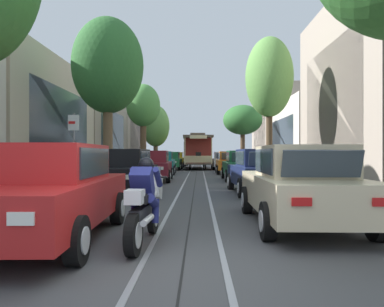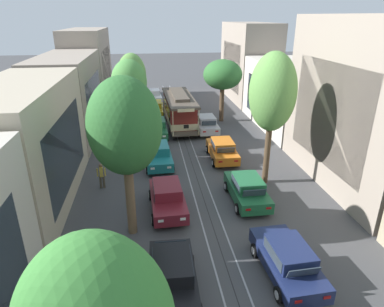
{
  "view_description": "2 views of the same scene",
  "coord_description": "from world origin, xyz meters",
  "px_view_note": "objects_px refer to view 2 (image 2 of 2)",
  "views": [
    {
      "loc": [
        0.21,
        -4.44,
        1.42
      ],
      "look_at": [
        -0.28,
        19.17,
        1.44
      ],
      "focal_mm": 33.31,
      "sensor_mm": 36.0,
      "label": 1
    },
    {
      "loc": [
        -3.08,
        -2.31,
        10.22
      ],
      "look_at": [
        0.0,
        20.36,
        0.82
      ],
      "focal_mm": 31.52,
      "sensor_mm": 36.0,
      "label": 2
    }
  ],
  "objects_px": {
    "parked_car_silver_fifth_right": "(206,124)",
    "cable_car_trolley": "(179,109)",
    "parked_car_white_far_left": "(154,96)",
    "parked_car_yellow_sixth_left": "(155,109)",
    "street_tree_kerb_left_mid": "(129,83)",
    "pedestrian_on_left_pavement": "(101,174)",
    "parked_car_green_fifth_left": "(157,128)",
    "parked_car_teal_fourth_left": "(158,155)",
    "parked_car_black_second_left": "(173,277)",
    "parked_car_orange_fourth_right": "(222,150)",
    "street_tree_kerb_left_second": "(125,128)",
    "street_tree_kerb_left_fourth": "(132,75)",
    "street_sign_post": "(139,292)",
    "parked_car_maroon_mid_left": "(167,197)",
    "parked_car_navy_second_right": "(287,260)",
    "parked_car_green_mid_right": "(247,189)",
    "street_tree_kerb_right_second": "(273,93)",
    "street_tree_kerb_right_mid": "(223,75)"
  },
  "relations": [
    {
      "from": "parked_car_silver_fifth_right",
      "to": "cable_car_trolley",
      "type": "xyz_separation_m",
      "value": [
        -2.32,
        2.37,
        0.86
      ]
    },
    {
      "from": "parked_car_white_far_left",
      "to": "parked_car_yellow_sixth_left",
      "type": "bearing_deg",
      "value": -90.86
    },
    {
      "from": "street_tree_kerb_left_mid",
      "to": "pedestrian_on_left_pavement",
      "type": "xyz_separation_m",
      "value": [
        -1.77,
        -7.28,
        -4.33
      ]
    },
    {
      "from": "parked_car_green_fifth_left",
      "to": "cable_car_trolley",
      "type": "height_order",
      "value": "cable_car_trolley"
    },
    {
      "from": "parked_car_white_far_left",
      "to": "cable_car_trolley",
      "type": "relative_size",
      "value": 0.48
    },
    {
      "from": "parked_car_yellow_sixth_left",
      "to": "street_tree_kerb_left_mid",
      "type": "bearing_deg",
      "value": -103.04
    },
    {
      "from": "parked_car_teal_fourth_left",
      "to": "parked_car_green_fifth_left",
      "type": "relative_size",
      "value": 1.01
    },
    {
      "from": "parked_car_black_second_left",
      "to": "parked_car_orange_fourth_right",
      "type": "xyz_separation_m",
      "value": [
        4.82,
        12.88,
        0.0
      ]
    },
    {
      "from": "street_tree_kerb_left_second",
      "to": "parked_car_white_far_left",
      "type": "bearing_deg",
      "value": 86.03
    },
    {
      "from": "parked_car_green_fifth_left",
      "to": "street_tree_kerb_left_fourth",
      "type": "xyz_separation_m",
      "value": [
        -2.19,
        7.21,
        3.58
      ]
    },
    {
      "from": "parked_car_yellow_sixth_left",
      "to": "street_tree_kerb_left_mid",
      "type": "height_order",
      "value": "street_tree_kerb_left_mid"
    },
    {
      "from": "parked_car_orange_fourth_right",
      "to": "parked_car_white_far_left",
      "type": "bearing_deg",
      "value": 103.49
    },
    {
      "from": "street_sign_post",
      "to": "parked_car_green_fifth_left",
      "type": "bearing_deg",
      "value": 86.22
    },
    {
      "from": "parked_car_maroon_mid_left",
      "to": "street_tree_kerb_left_fourth",
      "type": "xyz_separation_m",
      "value": [
        -2.3,
        19.86,
        3.58
      ]
    },
    {
      "from": "parked_car_navy_second_right",
      "to": "parked_car_orange_fourth_right",
      "type": "height_order",
      "value": "same"
    },
    {
      "from": "parked_car_orange_fourth_right",
      "to": "street_tree_kerb_left_second",
      "type": "height_order",
      "value": "street_tree_kerb_left_second"
    },
    {
      "from": "parked_car_green_mid_right",
      "to": "parked_car_silver_fifth_right",
      "type": "xyz_separation_m",
      "value": [
        -0.15,
        12.94,
        0.0
      ]
    },
    {
      "from": "parked_car_maroon_mid_left",
      "to": "street_tree_kerb_left_second",
      "type": "distance_m",
      "value": 5.45
    },
    {
      "from": "parked_car_yellow_sixth_left",
      "to": "street_tree_kerb_left_mid",
      "type": "relative_size",
      "value": 0.62
    },
    {
      "from": "street_tree_kerb_left_mid",
      "to": "cable_car_trolley",
      "type": "height_order",
      "value": "street_tree_kerb_left_mid"
    },
    {
      "from": "parked_car_maroon_mid_left",
      "to": "street_sign_post",
      "type": "xyz_separation_m",
      "value": [
        -1.46,
        -7.71,
        0.87
      ]
    },
    {
      "from": "parked_car_maroon_mid_left",
      "to": "parked_car_silver_fifth_right",
      "type": "distance_m",
      "value": 14.04
    },
    {
      "from": "street_tree_kerb_left_mid",
      "to": "parked_car_maroon_mid_left",
      "type": "bearing_deg",
      "value": -78.3
    },
    {
      "from": "parked_car_black_second_left",
      "to": "parked_car_silver_fifth_right",
      "type": "bearing_deg",
      "value": 76.28
    },
    {
      "from": "parked_car_navy_second_right",
      "to": "street_tree_kerb_right_second",
      "type": "height_order",
      "value": "street_tree_kerb_right_second"
    },
    {
      "from": "street_tree_kerb_left_fourth",
      "to": "street_tree_kerb_right_second",
      "type": "distance_m",
      "value": 19.48
    },
    {
      "from": "street_tree_kerb_right_mid",
      "to": "cable_car_trolley",
      "type": "height_order",
      "value": "street_tree_kerb_right_mid"
    },
    {
      "from": "parked_car_black_second_left",
      "to": "street_tree_kerb_left_fourth",
      "type": "relative_size",
      "value": 0.66
    },
    {
      "from": "parked_car_green_fifth_left",
      "to": "parked_car_yellow_sixth_left",
      "type": "bearing_deg",
      "value": 89.78
    },
    {
      "from": "parked_car_green_mid_right",
      "to": "cable_car_trolley",
      "type": "relative_size",
      "value": 0.48
    },
    {
      "from": "parked_car_teal_fourth_left",
      "to": "street_tree_kerb_left_fourth",
      "type": "relative_size",
      "value": 0.66
    },
    {
      "from": "street_sign_post",
      "to": "parked_car_maroon_mid_left",
      "type": "bearing_deg",
      "value": 79.32
    },
    {
      "from": "parked_car_orange_fourth_right",
      "to": "pedestrian_on_left_pavement",
      "type": "relative_size",
      "value": 2.62
    },
    {
      "from": "parked_car_black_second_left",
      "to": "parked_car_maroon_mid_left",
      "type": "bearing_deg",
      "value": 88.02
    },
    {
      "from": "parked_car_green_fifth_left",
      "to": "street_sign_post",
      "type": "bearing_deg",
      "value": -93.78
    },
    {
      "from": "parked_car_navy_second_right",
      "to": "parked_car_green_mid_right",
      "type": "bearing_deg",
      "value": 89.25
    },
    {
      "from": "street_tree_kerb_left_fourth",
      "to": "cable_car_trolley",
      "type": "xyz_separation_m",
      "value": [
        4.53,
        -4.2,
        -2.71
      ]
    },
    {
      "from": "parked_car_teal_fourth_left",
      "to": "parked_car_navy_second_right",
      "type": "height_order",
      "value": "same"
    },
    {
      "from": "parked_car_navy_second_right",
      "to": "street_tree_kerb_right_mid",
      "type": "height_order",
      "value": "street_tree_kerb_right_mid"
    },
    {
      "from": "parked_car_black_second_left",
      "to": "street_tree_kerb_right_second",
      "type": "height_order",
      "value": "street_tree_kerb_right_second"
    },
    {
      "from": "street_tree_kerb_right_second",
      "to": "cable_car_trolley",
      "type": "xyz_separation_m",
      "value": [
        -4.37,
        13.06,
        -4.27
      ]
    },
    {
      "from": "parked_car_orange_fourth_right",
      "to": "street_tree_kerb_left_fourth",
      "type": "bearing_deg",
      "value": 117.64
    },
    {
      "from": "parked_car_teal_fourth_left",
      "to": "street_sign_post",
      "type": "height_order",
      "value": "street_sign_post"
    },
    {
      "from": "parked_car_green_fifth_left",
      "to": "pedestrian_on_left_pavement",
      "type": "xyz_separation_m",
      "value": [
        -3.83,
        -9.46,
        0.15
      ]
    },
    {
      "from": "parked_car_black_second_left",
      "to": "street_tree_kerb_left_mid",
      "type": "bearing_deg",
      "value": 96.69
    },
    {
      "from": "parked_car_orange_fourth_right",
      "to": "parked_car_black_second_left",
      "type": "bearing_deg",
      "value": -110.52
    },
    {
      "from": "parked_car_yellow_sixth_left",
      "to": "street_tree_kerb_right_second",
      "type": "distance_m",
      "value": 18.89
    },
    {
      "from": "parked_car_navy_second_right",
      "to": "street_sign_post",
      "type": "xyz_separation_m",
      "value": [
        -6.06,
        -1.87,
        0.87
      ]
    },
    {
      "from": "parked_car_teal_fourth_left",
      "to": "street_tree_kerb_left_fourth",
      "type": "bearing_deg",
      "value": 98.65
    },
    {
      "from": "parked_car_silver_fifth_right",
      "to": "pedestrian_on_left_pavement",
      "type": "xyz_separation_m",
      "value": [
        -8.48,
        -10.09,
        0.15
      ]
    }
  ]
}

